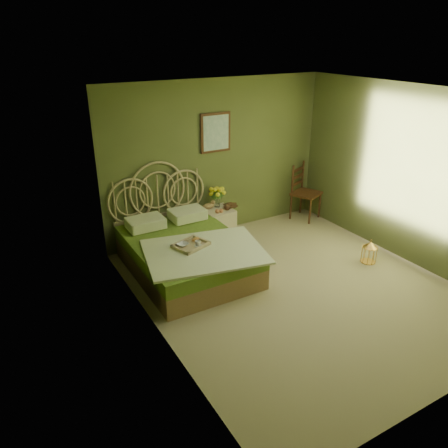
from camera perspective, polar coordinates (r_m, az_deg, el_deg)
floor at (r=6.17m, az=9.48°, el=-8.30°), size 4.50×4.50×0.00m
ceiling at (r=5.29m, az=11.43°, el=16.34°), size 4.50×4.50×0.00m
wall_back at (r=7.36m, az=-0.92°, el=8.49°), size 4.00×0.00×4.00m
wall_left at (r=4.64m, az=-9.02°, el=-1.30°), size 0.00×4.50×4.50m
wall_right at (r=7.01m, az=23.13°, el=5.75°), size 0.00×4.50×4.50m
wall_art at (r=7.22m, az=-1.10°, el=11.84°), size 0.54×0.04×0.64m
bed at (r=6.42m, az=-5.07°, el=-3.53°), size 1.80×2.27×1.40m
nightstand at (r=7.41m, az=-0.80°, el=0.75°), size 0.47×0.48×0.95m
chair at (r=8.30m, az=10.36°, el=4.67°), size 0.60×0.60×1.04m
birdcage at (r=7.03m, az=18.44°, el=-3.51°), size 0.22×0.22×0.34m
book_lower at (r=7.42m, az=0.35°, el=2.32°), size 0.18×0.24×0.02m
book_upper at (r=7.41m, az=0.35°, el=2.47°), size 0.26×0.28×0.02m
cereal_bowl at (r=6.04m, az=-5.42°, el=-2.70°), size 0.19×0.19×0.04m
coffee_cup at (r=6.01m, az=-3.43°, el=-2.56°), size 0.09×0.09×0.08m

